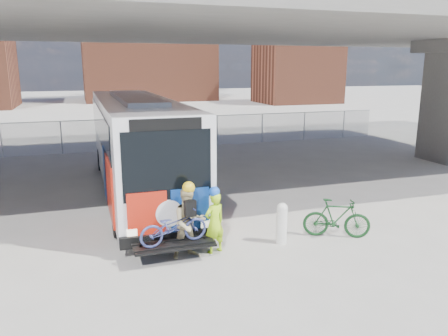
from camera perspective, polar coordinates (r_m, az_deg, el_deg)
name	(u,v)px	position (r m, az deg, el deg)	size (l,w,h in m)	color
ground	(211,211)	(14.74, -1.69, -5.59)	(160.00, 160.00, 0.00)	#9E9991
bus	(136,138)	(16.79, -11.37, 3.88)	(2.67, 12.98, 3.69)	silver
overpass	(180,18)	(17.93, -5.73, 18.87)	(40.00, 16.00, 7.95)	#605E59
chainlink_fence	(152,125)	(25.91, -9.41, 5.61)	(30.00, 0.06, 30.00)	gray
brick_buildings	(116,61)	(61.83, -13.92, 13.37)	(54.00, 22.00, 12.00)	brown
smokestack	(195,15)	(71.14, -3.84, 19.35)	(2.20, 2.20, 25.00)	brown
bollard	(282,222)	(12.04, 7.55, -6.97)	(0.30, 0.30, 1.15)	silver
cyclist_hivis	(215,221)	(11.29, -1.25, -6.94)	(0.69, 0.57, 1.78)	#AEE918
cyclist_tan	(189,222)	(11.02, -4.56, -7.05)	(0.96, 0.80, 1.98)	tan
bike_parked	(337,218)	(12.76, 14.50, -6.37)	(0.53, 1.87, 1.12)	#133C19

